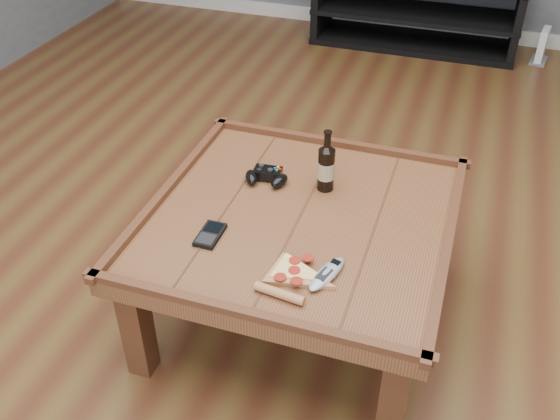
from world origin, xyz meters
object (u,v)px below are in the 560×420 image
(smartphone, at_px, (210,235))
(game_console, at_px, (542,47))
(beer_bottle, at_px, (326,166))
(pizza_slice, at_px, (292,276))
(media_console, at_px, (416,11))
(game_controller, at_px, (266,176))
(coffee_table, at_px, (300,230))
(remote_control, at_px, (327,274))

(smartphone, bearing_deg, game_console, 69.05)
(beer_bottle, height_order, pizza_slice, beer_bottle)
(media_console, height_order, pizza_slice, media_console)
(beer_bottle, relative_size, pizza_slice, 0.79)
(pizza_slice, bearing_deg, game_controller, 125.14)
(coffee_table, xyz_separation_m, pizza_slice, (0.07, -0.30, 0.07))
(smartphone, xyz_separation_m, game_console, (1.10, 2.92, -0.36))
(game_controller, xyz_separation_m, game_console, (1.03, 2.57, -0.37))
(coffee_table, xyz_separation_m, beer_bottle, (0.04, 0.18, 0.15))
(game_controller, distance_m, smartphone, 0.36)
(media_console, height_order, game_console, media_console)
(smartphone, bearing_deg, pizza_slice, -18.73)
(coffee_table, relative_size, game_controller, 5.90)
(media_console, bearing_deg, smartphone, -94.68)
(smartphone, bearing_deg, remote_control, -9.43)
(game_controller, relative_size, smartphone, 1.38)
(game_controller, height_order, pizza_slice, game_controller)
(remote_control, bearing_deg, game_console, 93.82)
(coffee_table, height_order, beer_bottle, beer_bottle)
(beer_bottle, height_order, game_controller, beer_bottle)
(game_console, bearing_deg, game_controller, -103.17)
(pizza_slice, bearing_deg, coffee_table, 109.84)
(coffee_table, distance_m, media_console, 2.75)
(remote_control, xyz_separation_m, game_console, (0.70, 2.99, -0.36))
(game_controller, distance_m, pizza_slice, 0.52)
(media_console, relative_size, remote_control, 7.60)
(coffee_table, distance_m, remote_control, 0.32)
(game_controller, bearing_deg, media_console, 81.07)
(coffee_table, xyz_separation_m, smartphone, (-0.24, -0.20, 0.07))
(media_console, relative_size, beer_bottle, 6.07)
(remote_control, bearing_deg, beer_bottle, 122.70)
(beer_bottle, xyz_separation_m, pizza_slice, (0.03, -0.48, -0.08))
(game_console, bearing_deg, smartphone, -101.87)
(game_controller, bearing_deg, coffee_table, -47.12)
(pizza_slice, relative_size, remote_control, 1.59)
(coffee_table, bearing_deg, game_controller, 137.94)
(beer_bottle, distance_m, remote_control, 0.47)
(coffee_table, bearing_deg, game_console, 72.55)
(coffee_table, height_order, media_console, media_console)
(game_controller, distance_m, game_console, 2.79)
(beer_bottle, height_order, game_console, beer_bottle)
(beer_bottle, distance_m, game_controller, 0.22)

